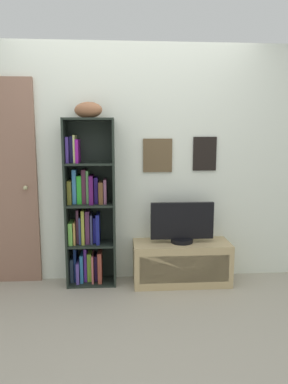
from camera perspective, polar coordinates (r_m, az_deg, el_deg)
ground at (r=2.89m, az=-1.06°, el=-22.28°), size 5.20×5.20×0.04m
back_wall at (r=3.61m, az=-1.98°, el=4.48°), size 4.80×0.08×2.39m
bookshelf at (r=3.55m, az=-9.11°, el=-3.24°), size 0.48×0.27×1.65m
football at (r=3.45m, az=-9.03°, el=12.99°), size 0.32×0.24×0.15m
tv_stand at (r=3.66m, az=6.08°, el=-11.31°), size 0.97×0.38×0.42m
television at (r=3.54m, az=6.19°, el=-5.06°), size 0.63×0.22×0.41m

